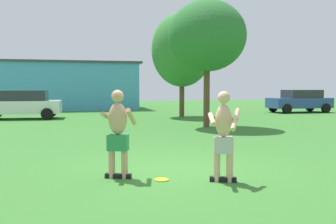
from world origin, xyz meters
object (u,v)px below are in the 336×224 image
frisbee (161,180)px  tree_behind_players (182,50)px  player_in_gray (224,135)px  car_white_mid_lot (22,104)px  tree_right_field (207,36)px  car_blue_near_post (300,101)px  player_with_cap (118,129)px

frisbee → tree_behind_players: bearing=72.6°
tree_behind_players → player_in_gray: bearing=-103.1°
car_white_mid_lot → tree_right_field: size_ratio=0.79×
frisbee → tree_behind_players: size_ratio=0.04×
tree_right_field → tree_behind_players: 5.77m
car_blue_near_post → tree_behind_players: tree_behind_players is taller
car_blue_near_post → tree_right_field: tree_right_field is taller
frisbee → tree_behind_players: (4.62, 14.70, 3.94)m
car_blue_near_post → car_white_mid_lot: 18.24m
frisbee → car_white_mid_lot: bearing=106.0°
player_with_cap → player_in_gray: size_ratio=1.02×
car_blue_near_post → player_with_cap: bearing=-131.9°
car_white_mid_lot → tree_behind_players: bearing=-4.7°
player_with_cap → tree_right_field: (4.89, 8.57, 3.05)m
player_with_cap → tree_behind_players: size_ratio=0.28×
car_white_mid_lot → tree_right_field: bearing=-37.2°
player_with_cap → frisbee: bearing=-26.1°
frisbee → car_white_mid_lot: car_white_mid_lot is taller
player_in_gray → tree_behind_players: bearing=76.9°
car_blue_near_post → tree_behind_players: bearing=-168.2°
player_in_gray → frisbee: size_ratio=6.18×
frisbee → tree_behind_players: tree_behind_players is taller
tree_behind_players → player_with_cap: bearing=-110.6°
frisbee → tree_right_field: (4.11, 8.96, 3.99)m
car_white_mid_lot → tree_behind_players: size_ratio=0.71×
player_in_gray → player_with_cap: bearing=157.8°
player_with_cap → car_blue_near_post: player_with_cap is taller
player_in_gray → car_blue_near_post: (12.67, 16.99, -0.07)m
tree_behind_players → tree_right_field: bearing=-95.0°
tree_behind_players → car_blue_near_post: bearing=11.8°
frisbee → tree_behind_players: 15.91m
frisbee → car_white_mid_lot: (-4.43, 15.45, 0.81)m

